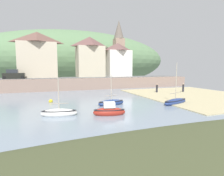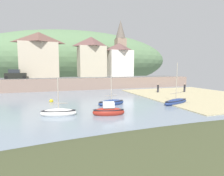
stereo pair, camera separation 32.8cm
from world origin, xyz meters
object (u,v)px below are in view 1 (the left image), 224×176
sailboat_far_left (109,111)px  mooring_buoy (51,101)px  waterfront_building_centre (90,56)px  sailboat_tall_mast (175,102)px  person_on_slipway (183,87)px  parked_car_near_slipway (14,75)px  waterfront_building_left (38,54)px  church_with_spire (119,47)px  person_near_water (157,88)px  rowboat_small_beached (59,113)px  motorboat_with_cabin (111,103)px  waterfront_building_right (118,59)px

sailboat_far_left → mooring_buoy: sailboat_far_left is taller
waterfront_building_centre → sailboat_far_left: bearing=-99.5°
sailboat_tall_mast → person_on_slipway: bearing=25.3°
sailboat_far_left → person_on_slipway: person_on_slipway is taller
person_on_slipway → mooring_buoy: 24.18m
parked_car_near_slipway → mooring_buoy: size_ratio=7.98×
waterfront_building_left → mooring_buoy: size_ratio=20.55×
church_with_spire → parked_car_near_slipway: bearing=-162.5°
parked_car_near_slipway → person_near_water: parked_car_near_slipway is taller
rowboat_small_beached → motorboat_with_cabin: (6.51, 3.26, -0.01)m
person_near_water → mooring_buoy: bearing=-169.8°
waterfront_building_left → person_near_water: bearing=-40.7°
sailboat_far_left → person_on_slipway: size_ratio=2.08×
sailboat_tall_mast → person_on_slipway: (8.89, 8.91, 0.69)m
waterfront_building_centre → sailboat_tall_mast: (4.77, -28.12, -7.33)m
church_with_spire → motorboat_with_cabin: size_ratio=4.04×
waterfront_building_left → sailboat_tall_mast: waterfront_building_left is taller
waterfront_building_centre → mooring_buoy: bearing=-115.7°
sailboat_tall_mast → sailboat_far_left: 10.17m
waterfront_building_right → parked_car_near_slipway: 25.67m
waterfront_building_left → waterfront_building_right: size_ratio=1.19×
waterfront_building_right → person_near_water: 19.14m
person_on_slipway → person_near_water: size_ratio=1.00×
motorboat_with_cabin → mooring_buoy: size_ratio=7.70×
rowboat_small_beached → person_on_slipway: (23.45, 10.00, 0.70)m
waterfront_building_centre → sailboat_tall_mast: waterfront_building_centre is taller
motorboat_with_cabin → person_near_water: bearing=22.7°
waterfront_building_centre → church_with_spire: church_with_spire is taller
waterfront_building_centre → motorboat_with_cabin: size_ratio=2.56×
mooring_buoy → waterfront_building_left: bearing=95.8°
person_on_slipway → rowboat_small_beached: bearing=-156.9°
sailboat_tall_mast → sailboat_far_left: (-9.88, -2.44, 0.08)m
waterfront_building_left → person_near_water: waterfront_building_left is taller
waterfront_building_right → person_near_water: (0.76, -18.16, -5.98)m
rowboat_small_beached → mooring_buoy: size_ratio=7.60×
waterfront_building_centre → motorboat_with_cabin: waterfront_building_centre is taller
waterfront_building_left → rowboat_small_beached: (2.78, -29.21, -7.53)m
mooring_buoy → waterfront_building_right: bearing=49.9°
waterfront_building_left → parked_car_near_slipway: bearing=-136.0°
sailboat_tall_mast → person_near_water: (3.75, 9.96, 0.69)m
waterfront_building_left → motorboat_with_cabin: (9.30, -25.95, -7.54)m
waterfront_building_right → sailboat_far_left: 33.80m
sailboat_tall_mast → parked_car_near_slipway: size_ratio=1.32×
waterfront_building_centre → church_with_spire: (9.66, 4.00, 3.11)m
waterfront_building_right → waterfront_building_left: bearing=180.0°
waterfront_building_centre → person_near_water: waterfront_building_centre is taller
motorboat_with_cabin → parked_car_near_slipway: bearing=112.4°
sailboat_far_left → rowboat_small_beached: rowboat_small_beached is taller
sailboat_far_left → rowboat_small_beached: 4.88m
person_near_water → sailboat_tall_mast: bearing=-110.6°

